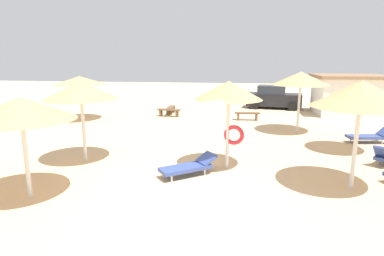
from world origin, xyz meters
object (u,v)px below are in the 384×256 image
(parasol_3, at_px, (361,96))
(bench_1, at_px, (171,109))
(parasol_1, at_px, (229,92))
(beach_cabana, at_px, (349,95))
(parasol_8, at_px, (301,79))
(parasol_9, at_px, (20,109))
(bench_0, at_px, (169,111))
(bench_2, at_px, (247,115))
(lounger_1, at_px, (189,166))
(parasol_5, at_px, (79,81))
(lounger_0, at_px, (370,136))
(parked_car, at_px, (273,97))
(parasol_6, at_px, (81,91))
(parasol_0, at_px, (362,89))

(parasol_3, relative_size, bench_1, 2.06)
(parasol_1, bearing_deg, beach_cabana, 57.18)
(bench_1, bearing_deg, parasol_3, -56.59)
(parasol_8, bearing_deg, parasol_9, -133.31)
(bench_0, distance_m, bench_2, 5.07)
(parasol_1, relative_size, lounger_1, 1.58)
(bench_1, bearing_deg, bench_2, -17.63)
(parasol_5, xyz_separation_m, parasol_9, (3.88, -10.96, 0.07))
(bench_2, bearing_deg, lounger_0, -41.31)
(parasol_1, distance_m, lounger_0, 7.94)
(bench_1, bearing_deg, lounger_1, -75.57)
(parasol_3, height_order, lounger_1, parasol_3)
(parasol_9, xyz_separation_m, lounger_0, (11.59, 7.49, -2.16))
(parasol_8, height_order, lounger_1, parasol_8)
(parasol_8, xyz_separation_m, bench_0, (-7.50, 3.50, -2.41))
(parked_car, bearing_deg, lounger_1, -105.74)
(parasol_8, bearing_deg, parasol_5, 172.36)
(parasol_1, xyz_separation_m, lounger_0, (6.28, 4.25, -2.35))
(parked_car, bearing_deg, bench_1, -154.12)
(parasol_3, distance_m, parasol_9, 9.21)
(lounger_0, bearing_deg, parasol_1, -145.92)
(parasol_6, height_order, parked_car, parasol_6)
(parasol_0, xyz_separation_m, parasol_1, (-5.16, -2.67, 0.08))
(parasol_3, relative_size, lounger_1, 1.62)
(parasol_3, xyz_separation_m, bench_2, (-2.74, 10.29, -2.41))
(lounger_1, distance_m, bench_0, 10.86)
(lounger_1, xyz_separation_m, bench_1, (-2.96, 11.50, 0.03))
(parasol_5, relative_size, lounger_0, 1.62)
(parasol_0, distance_m, parked_car, 11.71)
(parasol_0, bearing_deg, beach_cabana, 74.61)
(parasol_1, xyz_separation_m, bench_2, (0.96, 8.93, -2.33))
(lounger_1, bearing_deg, beach_cabana, 55.37)
(parasol_6, distance_m, lounger_0, 12.50)
(parasol_8, bearing_deg, parked_car, 92.88)
(parasol_1, distance_m, bench_0, 10.62)
(bench_2, bearing_deg, bench_0, 173.24)
(parasol_8, xyz_separation_m, bench_2, (-2.47, 2.90, -2.41))
(lounger_0, height_order, lounger_1, lounger_0)
(parasol_1, distance_m, bench_1, 11.58)
(lounger_1, xyz_separation_m, bench_0, (-2.88, 10.47, 0.03))
(parasol_1, relative_size, bench_2, 2.00)
(parked_car, bearing_deg, beach_cabana, -23.75)
(parasol_9, relative_size, bench_1, 1.87)
(parasol_1, bearing_deg, lounger_0, 34.08)
(parasol_6, height_order, bench_1, parasol_6)
(beach_cabana, bearing_deg, parasol_9, -130.58)
(bench_1, bearing_deg, lounger_0, -31.13)
(lounger_1, distance_m, beach_cabana, 15.73)
(parasol_1, distance_m, parasol_3, 3.94)
(bench_2, bearing_deg, parasol_0, -56.13)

